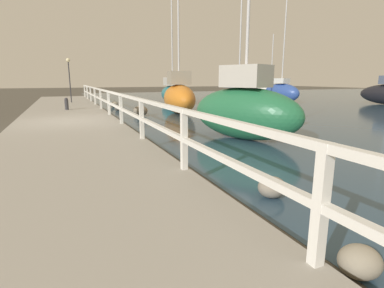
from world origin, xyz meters
name	(u,v)px	position (x,y,z in m)	size (l,w,h in m)	color
ground_plane	(68,128)	(0.00, 0.00, 0.00)	(120.00, 120.00, 0.00)	#4C473D
dock_walkway	(68,125)	(0.00, 0.00, 0.14)	(3.66, 36.00, 0.28)	#9E998E
railing	(114,100)	(1.73, 0.00, 0.99)	(0.10, 32.50, 1.04)	white
boulder_near_dock	(114,104)	(2.97, 8.12, 0.19)	(0.50, 0.45, 0.37)	gray
boulder_downstream	(360,262)	(2.29, -10.30, 0.15)	(0.41, 0.36, 0.30)	gray
boulder_upstream	(272,187)	(2.76, -8.43, 0.17)	(0.44, 0.40, 0.33)	gray
boulder_far_strip	(118,108)	(2.84, 5.78, 0.16)	(0.44, 0.40, 0.33)	#666056
boulder_water_edge	(140,111)	(3.39, 2.64, 0.27)	(0.71, 0.64, 0.53)	slate
mooring_bollard	(67,104)	(0.07, 4.58, 0.59)	(0.18, 0.18, 0.61)	#333338
dock_lamp	(69,70)	(0.44, 9.94, 2.42)	(0.26, 0.26, 2.88)	#2D2D33
sailboat_blue	(281,92)	(15.50, 6.87, 0.83)	(1.84, 3.40, 8.17)	#2D4C9E
sailboat_white	(270,91)	(19.10, 12.84, 0.69)	(1.62, 5.55, 6.05)	white
sailboat_teal	(173,93)	(7.53, 9.50, 0.80)	(2.00, 5.24, 7.32)	#1E707A
sailboat_orange	(179,97)	(5.62, 3.13, 0.89)	(2.09, 4.11, 7.59)	orange
sailboat_green	(245,110)	(4.90, -4.32, 0.89)	(2.70, 3.91, 5.47)	#236B42
sailboat_navy	(239,96)	(10.12, 4.40, 0.77)	(2.12, 3.98, 6.80)	#192347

